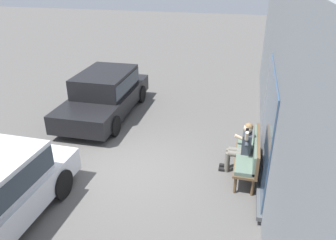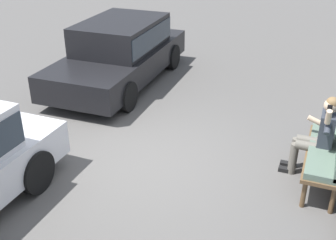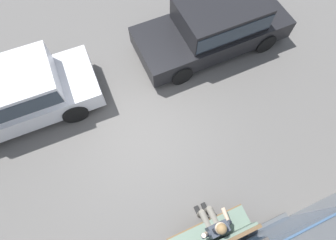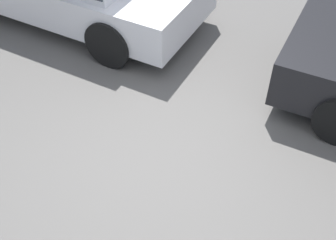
# 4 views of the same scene
# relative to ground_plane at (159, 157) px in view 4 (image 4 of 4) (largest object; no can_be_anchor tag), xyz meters

# --- Properties ---
(ground_plane) EXTENTS (60.00, 60.00, 0.00)m
(ground_plane) POSITION_rel_ground_plane_xyz_m (0.00, 0.00, 0.00)
(ground_plane) COLOR #565451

